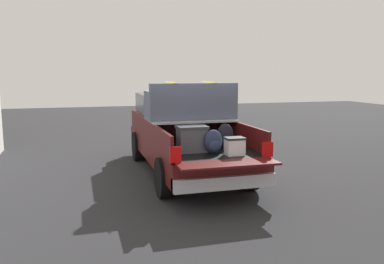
{
  "coord_description": "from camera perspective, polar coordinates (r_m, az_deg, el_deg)",
  "views": [
    {
      "loc": [
        -9.16,
        2.45,
        2.44
      ],
      "look_at": [
        -0.6,
        0.0,
        1.1
      ],
      "focal_mm": 37.07,
      "sensor_mm": 36.0,
      "label": 1
    }
  ],
  "objects": [
    {
      "name": "pickup_truck",
      "position": [
        9.93,
        -1.52,
        0.02
      ],
      "size": [
        6.05,
        2.06,
        2.23
      ],
      "color": "#470F0F",
      "rests_on": "ground_plane"
    },
    {
      "name": "ground_plane",
      "position": [
        9.79,
        -0.97,
        -5.87
      ],
      "size": [
        40.0,
        40.0,
        0.0
      ],
      "primitive_type": "plane",
      "color": "#262628"
    }
  ]
}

